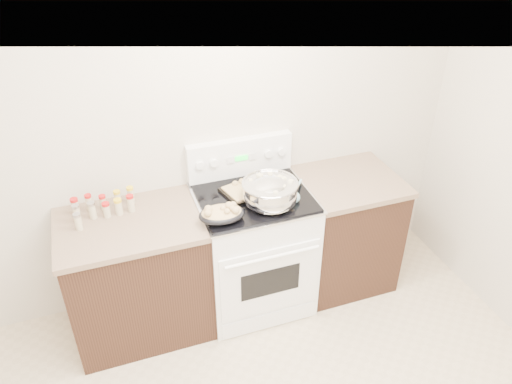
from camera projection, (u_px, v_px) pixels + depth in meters
name	position (u px, v px, depth m)	size (l,w,h in m)	color
room_shell	(293.00, 241.00, 1.73)	(4.10, 3.60, 2.75)	beige
counter_left	(138.00, 276.00, 3.40)	(0.93, 0.67, 0.92)	black
counter_right	(343.00, 230.00, 3.83)	(0.73, 0.67, 0.92)	black
kitchen_range	(253.00, 247.00, 3.61)	(0.78, 0.73, 1.22)	white
mixing_bowl	(270.00, 193.00, 3.23)	(0.46, 0.46, 0.22)	silver
roasting_pan	(222.00, 213.00, 3.10)	(0.31, 0.23, 0.11)	black
baking_sheet	(249.00, 188.00, 3.40)	(0.40, 0.32, 0.06)	black
wooden_spoon	(242.00, 199.00, 3.30)	(0.19, 0.18, 0.04)	tan
blue_ladle	(295.00, 196.00, 3.29)	(0.18, 0.24, 0.10)	#92CCDA
spice_jars	(102.00, 206.00, 3.19)	(0.40, 0.23, 0.13)	#BFB28C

